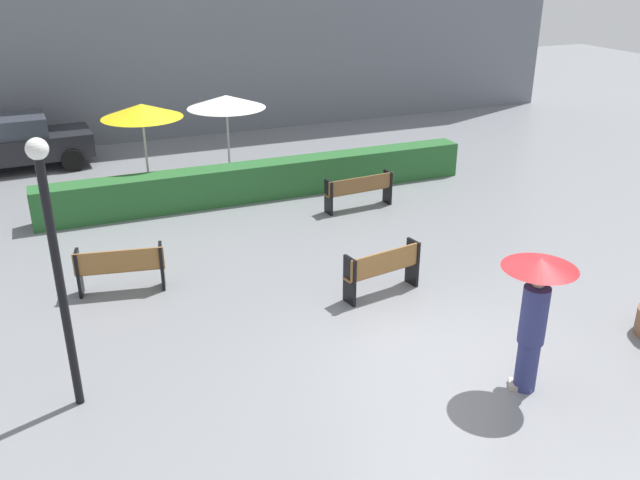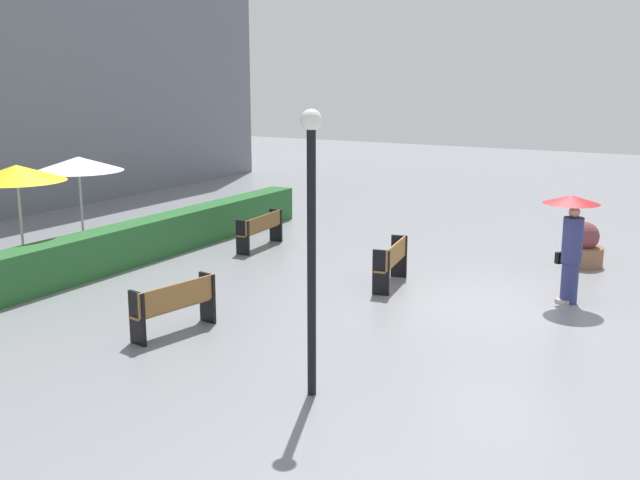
{
  "view_description": "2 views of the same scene",
  "coord_description": "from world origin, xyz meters",
  "px_view_note": "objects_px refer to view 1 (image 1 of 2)",
  "views": [
    {
      "loc": [
        -5.29,
        -7.59,
        5.97
      ],
      "look_at": [
        -0.9,
        2.98,
        1.04
      ],
      "focal_mm": 37.82,
      "sensor_mm": 36.0,
      "label": 1
    },
    {
      "loc": [
        -13.9,
        -3.83,
        4.34
      ],
      "look_at": [
        0.02,
        4.03,
        0.81
      ],
      "focal_mm": 42.79,
      "sensor_mm": 36.0,
      "label": 2
    }
  ],
  "objects_px": {
    "bench_mid_center": "(383,268)",
    "parked_car": "(13,142)",
    "pedestrian_with_umbrella": "(535,304)",
    "lamp_post": "(54,251)",
    "patio_umbrella_yellow": "(142,111)",
    "bench_back_row": "(360,189)",
    "patio_umbrella_white": "(226,102)",
    "bench_far_left": "(120,267)"
  },
  "relations": [
    {
      "from": "bench_mid_center",
      "to": "parked_car",
      "type": "bearing_deg",
      "value": 119.51
    },
    {
      "from": "pedestrian_with_umbrella",
      "to": "lamp_post",
      "type": "xyz_separation_m",
      "value": [
        -6.13,
        2.13,
        0.99
      ]
    },
    {
      "from": "pedestrian_with_umbrella",
      "to": "patio_umbrella_yellow",
      "type": "relative_size",
      "value": 0.87
    },
    {
      "from": "bench_mid_center",
      "to": "pedestrian_with_umbrella",
      "type": "xyz_separation_m",
      "value": [
        0.59,
        -3.41,
        0.85
      ]
    },
    {
      "from": "patio_umbrella_yellow",
      "to": "parked_car",
      "type": "bearing_deg",
      "value": 130.93
    },
    {
      "from": "bench_back_row",
      "to": "lamp_post",
      "type": "distance_m",
      "value": 9.24
    },
    {
      "from": "patio_umbrella_yellow",
      "to": "patio_umbrella_white",
      "type": "bearing_deg",
      "value": 16.3
    },
    {
      "from": "bench_mid_center",
      "to": "lamp_post",
      "type": "relative_size",
      "value": 0.41
    },
    {
      "from": "bench_far_left",
      "to": "bench_back_row",
      "type": "bearing_deg",
      "value": 20.91
    },
    {
      "from": "bench_far_left",
      "to": "parked_car",
      "type": "height_order",
      "value": "parked_car"
    },
    {
      "from": "bench_mid_center",
      "to": "parked_car",
      "type": "xyz_separation_m",
      "value": [
        -6.33,
        11.18,
        0.27
      ]
    },
    {
      "from": "bench_mid_center",
      "to": "bench_far_left",
      "type": "bearing_deg",
      "value": 156.29
    },
    {
      "from": "bench_far_left",
      "to": "patio_umbrella_white",
      "type": "xyz_separation_m",
      "value": [
        3.81,
        6.16,
        1.61
      ]
    },
    {
      "from": "pedestrian_with_umbrella",
      "to": "bench_back_row",
      "type": "bearing_deg",
      "value": 82.69
    },
    {
      "from": "patio_umbrella_white",
      "to": "pedestrian_with_umbrella",
      "type": "bearing_deg",
      "value": -83.67
    },
    {
      "from": "bench_back_row",
      "to": "pedestrian_with_umbrella",
      "type": "bearing_deg",
      "value": -97.31
    },
    {
      "from": "bench_mid_center",
      "to": "patio_umbrella_white",
      "type": "distance_m",
      "value": 8.32
    },
    {
      "from": "pedestrian_with_umbrella",
      "to": "lamp_post",
      "type": "distance_m",
      "value": 6.57
    },
    {
      "from": "patio_umbrella_yellow",
      "to": "parked_car",
      "type": "height_order",
      "value": "patio_umbrella_yellow"
    },
    {
      "from": "bench_back_row",
      "to": "bench_far_left",
      "type": "xyz_separation_m",
      "value": [
        -6.08,
        -2.32,
        0.01
      ]
    },
    {
      "from": "parked_car",
      "to": "patio_umbrella_yellow",
      "type": "bearing_deg",
      "value": -49.07
    },
    {
      "from": "pedestrian_with_umbrella",
      "to": "patio_umbrella_yellow",
      "type": "distance_m",
      "value": 11.49
    },
    {
      "from": "lamp_post",
      "to": "patio_umbrella_white",
      "type": "xyz_separation_m",
      "value": [
        4.85,
        9.42,
        -0.25
      ]
    },
    {
      "from": "patio_umbrella_white",
      "to": "parked_car",
      "type": "relative_size",
      "value": 0.54
    },
    {
      "from": "bench_far_left",
      "to": "parked_car",
      "type": "relative_size",
      "value": 0.39
    },
    {
      "from": "bench_mid_center",
      "to": "bench_back_row",
      "type": "xyz_separation_m",
      "value": [
        1.58,
        4.3,
        -0.03
      ]
    },
    {
      "from": "parked_car",
      "to": "lamp_post",
      "type": "bearing_deg",
      "value": -86.41
    },
    {
      "from": "bench_mid_center",
      "to": "bench_far_left",
      "type": "distance_m",
      "value": 4.92
    },
    {
      "from": "bench_far_left",
      "to": "lamp_post",
      "type": "distance_m",
      "value": 3.9
    },
    {
      "from": "patio_umbrella_white",
      "to": "bench_far_left",
      "type": "bearing_deg",
      "value": -121.75
    },
    {
      "from": "bench_mid_center",
      "to": "lamp_post",
      "type": "height_order",
      "value": "lamp_post"
    },
    {
      "from": "bench_far_left",
      "to": "bench_mid_center",
      "type": "bearing_deg",
      "value": -23.71
    },
    {
      "from": "bench_back_row",
      "to": "parked_car",
      "type": "bearing_deg",
      "value": 138.98
    },
    {
      "from": "bench_back_row",
      "to": "patio_umbrella_white",
      "type": "xyz_separation_m",
      "value": [
        -2.27,
        3.84,
        1.62
      ]
    },
    {
      "from": "bench_far_left",
      "to": "patio_umbrella_yellow",
      "type": "height_order",
      "value": "patio_umbrella_yellow"
    },
    {
      "from": "pedestrian_with_umbrella",
      "to": "patio_umbrella_yellow",
      "type": "height_order",
      "value": "patio_umbrella_yellow"
    },
    {
      "from": "patio_umbrella_yellow",
      "to": "patio_umbrella_white",
      "type": "xyz_separation_m",
      "value": [
        2.39,
        0.7,
        -0.09
      ]
    },
    {
      "from": "bench_mid_center",
      "to": "patio_umbrella_yellow",
      "type": "relative_size",
      "value": 0.67
    },
    {
      "from": "pedestrian_with_umbrella",
      "to": "lamp_post",
      "type": "bearing_deg",
      "value": 160.86
    },
    {
      "from": "bench_far_left",
      "to": "patio_umbrella_white",
      "type": "relative_size",
      "value": 0.72
    },
    {
      "from": "bench_far_left",
      "to": "patio_umbrella_white",
      "type": "distance_m",
      "value": 7.42
    },
    {
      "from": "bench_mid_center",
      "to": "bench_back_row",
      "type": "relative_size",
      "value": 0.88
    }
  ]
}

